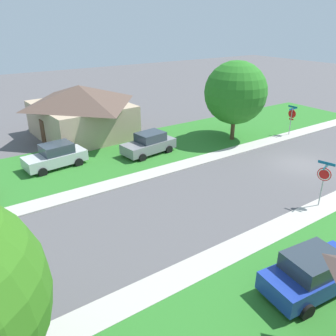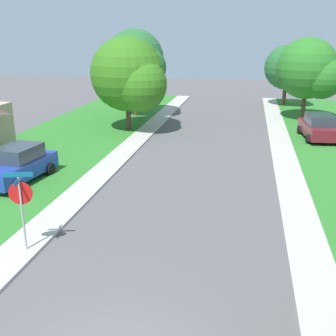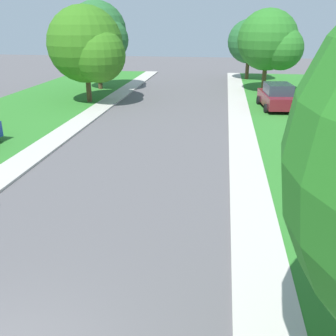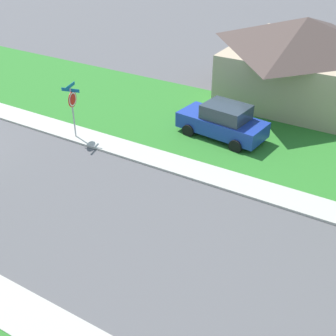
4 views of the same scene
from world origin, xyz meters
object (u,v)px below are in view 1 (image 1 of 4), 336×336
(car_silver_kerbside_mid, at_px, (56,156))
(house_right_setback, at_px, (81,110))
(stop_sign_far_corner, at_px, (324,177))
(car_blue_near_corner, at_px, (314,273))
(car_grey_driveway_right, at_px, (149,144))
(tree_across_left, at_px, (235,94))
(stop_sign_near_corner, at_px, (292,116))

(car_silver_kerbside_mid, height_order, house_right_setback, house_right_setback)
(stop_sign_far_corner, relative_size, house_right_setback, 0.29)
(stop_sign_far_corner, xyz_separation_m, car_blue_near_corner, (-3.74, 6.14, -1.01))
(stop_sign_far_corner, height_order, car_blue_near_corner, stop_sign_far_corner)
(car_grey_driveway_right, relative_size, house_right_setback, 0.47)
(tree_across_left, bearing_deg, car_grey_driveway_right, 83.74)
(stop_sign_near_corner, bearing_deg, car_grey_driveway_right, 76.03)
(stop_sign_near_corner, xyz_separation_m, tree_across_left, (2.37, 5.01, 2.13))
(car_blue_near_corner, height_order, house_right_setback, house_right_setback)
(car_grey_driveway_right, bearing_deg, stop_sign_far_corner, -163.75)
(stop_sign_far_corner, xyz_separation_m, car_silver_kerbside_mid, (14.05, 10.55, -1.01))
(car_blue_near_corner, bearing_deg, stop_sign_near_corner, -50.06)
(house_right_setback, bearing_deg, stop_sign_far_corner, -162.63)
(stop_sign_near_corner, xyz_separation_m, car_silver_kerbside_mid, (4.77, 19.98, -1.00))
(stop_sign_near_corner, height_order, car_grey_driveway_right, stop_sign_near_corner)
(car_grey_driveway_right, bearing_deg, car_blue_near_corner, 171.33)
(car_silver_kerbside_mid, xyz_separation_m, house_right_setback, (5.87, -4.32, 1.50))
(car_silver_kerbside_mid, xyz_separation_m, car_grey_driveway_right, (-1.52, -6.90, 0.00))
(stop_sign_near_corner, bearing_deg, tree_across_left, 64.70)
(stop_sign_near_corner, bearing_deg, stop_sign_far_corner, 134.57)
(stop_sign_near_corner, distance_m, car_silver_kerbside_mid, 20.56)
(car_blue_near_corner, distance_m, house_right_setback, 23.72)
(car_grey_driveway_right, height_order, house_right_setback, house_right_setback)
(tree_across_left, xyz_separation_m, house_right_setback, (8.28, 10.65, -1.63))
(car_blue_near_corner, xyz_separation_m, car_grey_driveway_right, (16.28, -2.48, 0.00))
(tree_across_left, bearing_deg, house_right_setback, 52.15)
(car_silver_kerbside_mid, relative_size, house_right_setback, 0.47)
(stop_sign_near_corner, relative_size, stop_sign_far_corner, 1.00)
(stop_sign_far_corner, relative_size, car_grey_driveway_right, 0.62)
(stop_sign_near_corner, distance_m, tree_across_left, 5.93)
(car_silver_kerbside_mid, bearing_deg, tree_across_left, -99.13)
(car_blue_near_corner, relative_size, car_silver_kerbside_mid, 1.00)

